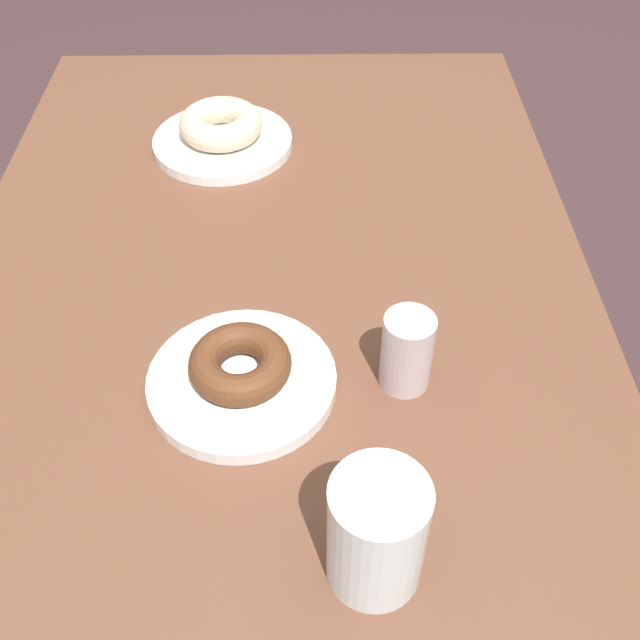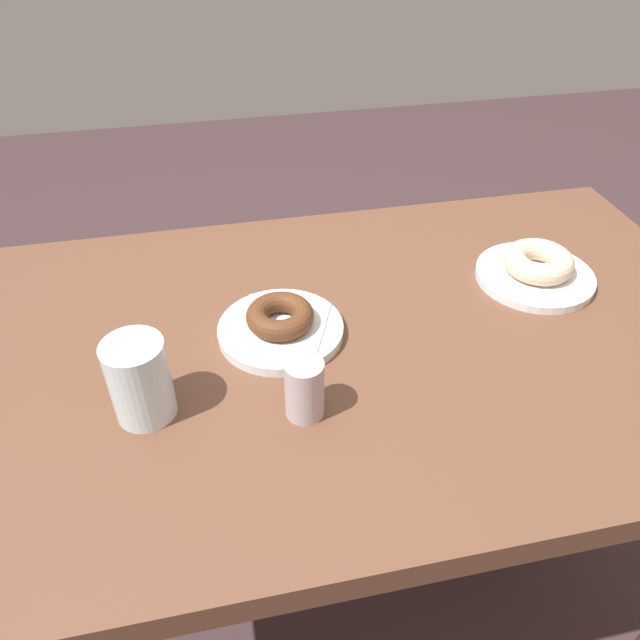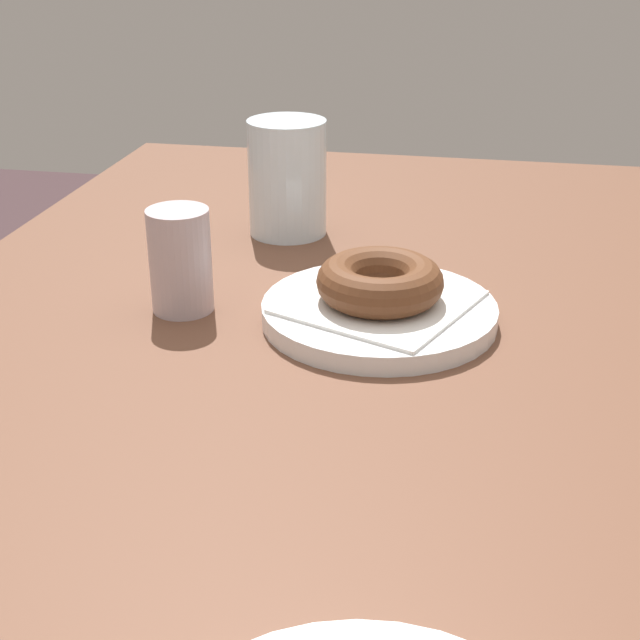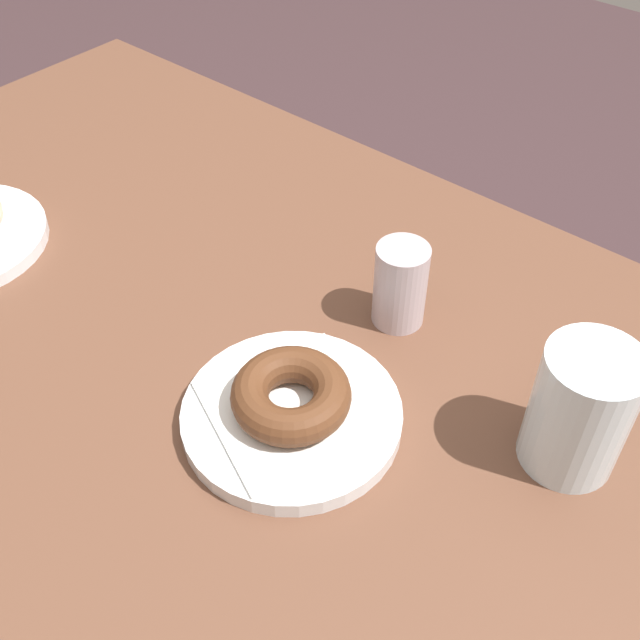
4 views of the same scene
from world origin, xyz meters
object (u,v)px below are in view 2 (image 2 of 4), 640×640
Objects in this scene: sugar_jar at (304,389)px; donut_sugar_ring at (538,262)px; plate_chocolate_ring at (281,330)px; donut_chocolate_ring at (280,316)px; water_glass at (140,380)px; plate_sugar_ring at (534,276)px.

donut_sugar_ring is at bearing 26.37° from sugar_jar.
donut_chocolate_ring is (0.00, 0.00, 0.03)m from plate_chocolate_ring.
water_glass reaches higher than donut_chocolate_ring.
water_glass is (-0.64, -0.17, 0.02)m from donut_sugar_ring.
plate_chocolate_ring is 0.17m from sugar_jar.
plate_chocolate_ring is 0.45m from plate_sugar_ring.
plate_sugar_ring is at bearing 6.91° from donut_chocolate_ring.
plate_sugar_ring is (0.45, 0.05, -0.03)m from donut_chocolate_ring.
donut_chocolate_ring is at bearing 31.29° from water_glass.
donut_sugar_ring is 0.67m from water_glass.
donut_chocolate_ring is 0.45m from donut_sugar_ring.
plate_chocolate_ring reaches higher than plate_sugar_ring.
donut_chocolate_ring is at bearing -173.09° from donut_sugar_ring.
plate_sugar_ring is 2.27× the size of sugar_jar.
water_glass is (-0.20, -0.12, 0.02)m from donut_chocolate_ring.
donut_sugar_ring is at bearing 0.00° from plate_sugar_ring.
sugar_jar is at bearing -87.85° from donut_chocolate_ring.
plate_chocolate_ring is at bearing 0.00° from donut_chocolate_ring.
donut_chocolate_ring is at bearing -173.09° from plate_sugar_ring.
plate_chocolate_ring is 0.24m from water_glass.
plate_chocolate_ring is 1.63× the size of donut_sugar_ring.
sugar_jar is (-0.44, -0.22, 0.01)m from donut_sugar_ring.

